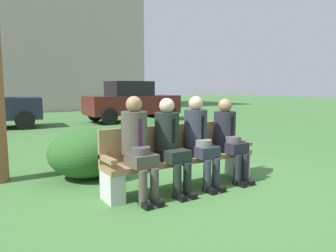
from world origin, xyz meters
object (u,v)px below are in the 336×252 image
object	(u,v)px
park_bench	(180,156)
seated_man_centerleft	(170,140)
seated_man_leftmost	(138,142)
seated_man_centerright	(199,137)
parked_car_far	(132,101)
shrub_near_bench	(88,153)
shrub_mid_lawn	(146,133)
seated_man_rightmost	(229,135)
building_backdrop	(40,19)

from	to	relation	value
park_bench	seated_man_centerleft	distance (m)	0.41
seated_man_leftmost	seated_man_centerright	world-z (taller)	seated_man_leftmost
park_bench	parked_car_far	world-z (taller)	parked_car_far
shrub_near_bench	shrub_mid_lawn	size ratio (longest dim) A/B	1.07
seated_man_centerright	park_bench	bearing A→B (deg)	150.52
seated_man_centerright	seated_man_rightmost	distance (m)	0.57
seated_man_rightmost	seated_man_centerright	bearing A→B (deg)	179.50
parked_car_far	building_backdrop	world-z (taller)	building_backdrop
shrub_near_bench	seated_man_centerright	bearing A→B (deg)	-47.18
park_bench	shrub_near_bench	size ratio (longest dim) A/B	1.87
seated_man_centerleft	parked_car_far	world-z (taller)	parked_car_far
seated_man_rightmost	shrub_mid_lawn	world-z (taller)	seated_man_rightmost
park_bench	building_backdrop	xyz separation A→B (m)	(1.84, 19.06, 5.45)
seated_man_rightmost	building_backdrop	world-z (taller)	building_backdrop
seated_man_rightmost	shrub_near_bench	world-z (taller)	seated_man_rightmost
building_backdrop	seated_man_rightmost	bearing A→B (deg)	-93.06
park_bench	shrub_mid_lawn	bearing A→B (deg)	71.75
seated_man_centerleft	shrub_mid_lawn	xyz separation A→B (m)	(1.16, 2.87, -0.35)
seated_man_leftmost	shrub_near_bench	world-z (taller)	seated_man_leftmost
seated_man_leftmost	seated_man_centerleft	distance (m)	0.50
park_bench	seated_man_leftmost	size ratio (longest dim) A/B	1.79
seated_man_leftmost	seated_man_rightmost	distance (m)	1.57
park_bench	seated_man_leftmost	bearing A→B (deg)	-170.12
seated_man_centerright	building_backdrop	xyz separation A→B (m)	(1.60, 19.19, 5.16)
seated_man_leftmost	building_backdrop	xyz separation A→B (m)	(2.60, 19.19, 5.16)
seated_man_rightmost	building_backdrop	bearing A→B (deg)	86.94
park_bench	shrub_mid_lawn	world-z (taller)	park_bench
seated_man_rightmost	shrub_near_bench	xyz separation A→B (m)	(-1.79, 1.32, -0.31)
park_bench	seated_man_rightmost	xyz separation A→B (m)	(0.81, -0.14, 0.27)
seated_man_leftmost	shrub_near_bench	distance (m)	1.38
seated_man_rightmost	shrub_mid_lawn	xyz separation A→B (m)	(0.09, 2.88, -0.34)
park_bench	seated_man_rightmost	world-z (taller)	seated_man_rightmost
shrub_mid_lawn	parked_car_far	world-z (taller)	parked_car_far
park_bench	parked_car_far	distance (m)	8.97
seated_man_centerleft	seated_man_leftmost	bearing A→B (deg)	-179.73
shrub_mid_lawn	park_bench	bearing A→B (deg)	-108.25
shrub_near_bench	seated_man_rightmost	bearing A→B (deg)	-36.39
seated_man_centerleft	shrub_mid_lawn	distance (m)	3.12
seated_man_leftmost	seated_man_rightmost	xyz separation A→B (m)	(1.57, -0.01, -0.03)
seated_man_centerright	parked_car_far	xyz separation A→B (m)	(3.04, 8.48, 0.11)
seated_man_centerleft	shrub_near_bench	distance (m)	1.53
shrub_mid_lawn	seated_man_rightmost	bearing A→B (deg)	-91.84
building_backdrop	shrub_mid_lawn	bearing A→B (deg)	-93.27
park_bench	seated_man_centerright	distance (m)	0.40
shrub_near_bench	parked_car_far	distance (m)	8.34
seated_man_centerright	seated_man_rightmost	size ratio (longest dim) A/B	1.04
shrub_near_bench	shrub_mid_lawn	distance (m)	2.45
seated_man_centerleft	parked_car_far	xyz separation A→B (m)	(3.54, 8.47, 0.11)
seated_man_centerright	seated_man_leftmost	bearing A→B (deg)	179.91
seated_man_centerleft	parked_car_far	bearing A→B (deg)	67.32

